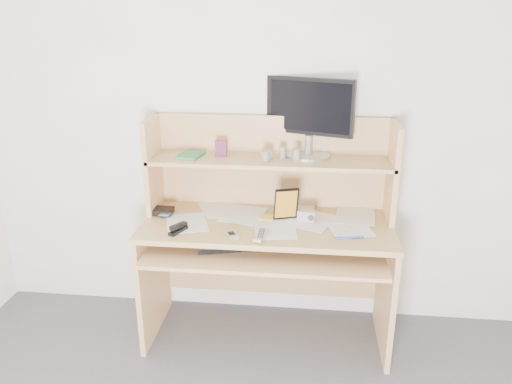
# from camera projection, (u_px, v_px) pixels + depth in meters

# --- Properties ---
(back_wall) EXTENTS (3.60, 0.04, 2.50)m
(back_wall) POSITION_uv_depth(u_px,v_px,m) (273.00, 123.00, 2.93)
(back_wall) COLOR white
(back_wall) RESTS_ON floor
(desk) EXTENTS (1.40, 0.70, 1.30)m
(desk) POSITION_uv_depth(u_px,v_px,m) (268.00, 226.00, 2.89)
(desk) COLOR tan
(desk) RESTS_ON floor
(paper_clutter) EXTENTS (1.32, 0.54, 0.01)m
(paper_clutter) POSITION_uv_depth(u_px,v_px,m) (267.00, 222.00, 2.80)
(paper_clutter) COLOR white
(paper_clutter) RESTS_ON desk
(keyboard) EXTENTS (0.51, 0.29, 0.03)m
(keyboard) POSITION_uv_depth(u_px,v_px,m) (241.00, 243.00, 2.75)
(keyboard) COLOR black
(keyboard) RESTS_ON desk
(tv_remote) EXTENTS (0.07, 0.16, 0.02)m
(tv_remote) POSITION_uv_depth(u_px,v_px,m) (261.00, 235.00, 2.61)
(tv_remote) COLOR #AAA9A4
(tv_remote) RESTS_ON paper_clutter
(flip_phone) EXTENTS (0.09, 0.11, 0.02)m
(flip_phone) POSITION_uv_depth(u_px,v_px,m) (232.00, 234.00, 2.61)
(flip_phone) COLOR #ACACAF
(flip_phone) RESTS_ON paper_clutter
(stapler) EXTENTS (0.08, 0.13, 0.04)m
(stapler) POSITION_uv_depth(u_px,v_px,m) (178.00, 228.00, 2.67)
(stapler) COLOR black
(stapler) RESTS_ON paper_clutter
(wallet) EXTENTS (0.12, 0.10, 0.03)m
(wallet) POSITION_uv_depth(u_px,v_px,m) (163.00, 211.00, 2.91)
(wallet) COLOR black
(wallet) RESTS_ON paper_clutter
(sticky_note_pad) EXTENTS (0.09, 0.09, 0.01)m
(sticky_note_pad) POSITION_uv_depth(u_px,v_px,m) (267.00, 218.00, 2.86)
(sticky_note_pad) COLOR #FCFF43
(sticky_note_pad) RESTS_ON desk
(digital_camera) EXTENTS (0.10, 0.06, 0.06)m
(digital_camera) POSITION_uv_depth(u_px,v_px,m) (306.00, 216.00, 2.80)
(digital_camera) COLOR #B7B8BA
(digital_camera) RESTS_ON paper_clutter
(game_case) EXTENTS (0.13, 0.06, 0.19)m
(game_case) POSITION_uv_depth(u_px,v_px,m) (286.00, 204.00, 2.79)
(game_case) COLOR black
(game_case) RESTS_ON paper_clutter
(blue_pen) EXTENTS (0.15, 0.03, 0.01)m
(blue_pen) POSITION_uv_depth(u_px,v_px,m) (349.00, 237.00, 2.59)
(blue_pen) COLOR #1842B5
(blue_pen) RESTS_ON paper_clutter
(card_box) EXTENTS (0.07, 0.02, 0.09)m
(card_box) POSITION_uv_depth(u_px,v_px,m) (221.00, 149.00, 2.86)
(card_box) COLOR #AA2016
(card_box) RESTS_ON desk
(shelf_book) EXTENTS (0.15, 0.19, 0.02)m
(shelf_book) POSITION_uv_depth(u_px,v_px,m) (191.00, 155.00, 2.87)
(shelf_book) COLOR #317C43
(shelf_book) RESTS_ON desk
(chip_stack_a) EXTENTS (0.05, 0.05, 0.05)m
(chip_stack_a) POSITION_uv_depth(u_px,v_px,m) (269.00, 154.00, 2.82)
(chip_stack_a) COLOR black
(chip_stack_a) RESTS_ON desk
(chip_stack_b) EXTENTS (0.05, 0.05, 0.07)m
(chip_stack_b) POSITION_uv_depth(u_px,v_px,m) (282.00, 152.00, 2.83)
(chip_stack_b) COLOR silver
(chip_stack_b) RESTS_ON desk
(chip_stack_c) EXTENTS (0.05, 0.05, 0.05)m
(chip_stack_c) POSITION_uv_depth(u_px,v_px,m) (265.00, 156.00, 2.77)
(chip_stack_c) COLOR black
(chip_stack_c) RESTS_ON desk
(chip_stack_d) EXTENTS (0.05, 0.05, 0.07)m
(chip_stack_d) POSITION_uv_depth(u_px,v_px,m) (296.00, 155.00, 2.77)
(chip_stack_d) COLOR silver
(chip_stack_d) RESTS_ON desk
(monitor) EXTENTS (0.50, 0.26, 0.44)m
(monitor) POSITION_uv_depth(u_px,v_px,m) (309.00, 115.00, 2.81)
(monitor) COLOR #ABAAAF
(monitor) RESTS_ON desk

